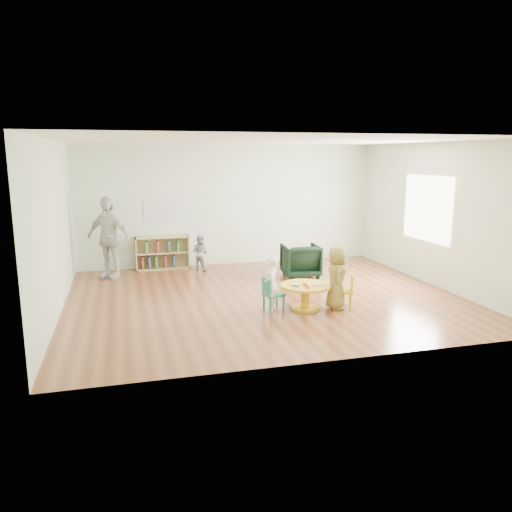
# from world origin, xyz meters

# --- Properties ---
(room) EXTENTS (7.10, 7.00, 2.80)m
(room) POSITION_xyz_m (0.01, 0.00, 1.89)
(room) COLOR brown
(room) RESTS_ON ground
(activity_table) EXTENTS (0.85, 0.85, 0.47)m
(activity_table) POSITION_xyz_m (0.47, -0.88, 0.29)
(activity_table) COLOR gold
(activity_table) RESTS_ON ground
(kid_chair_left) EXTENTS (0.35, 0.35, 0.57)m
(kid_chair_left) POSITION_xyz_m (-0.11, -0.83, 0.31)
(kid_chair_left) COLOR #178167
(kid_chair_left) RESTS_ON ground
(kid_chair_right) EXTENTS (0.42, 0.42, 0.59)m
(kid_chair_right) POSITION_xyz_m (1.16, -0.99, 0.32)
(kid_chair_right) COLOR gold
(kid_chair_right) RESTS_ON ground
(bookshelf) EXTENTS (1.20, 0.30, 0.75)m
(bookshelf) POSITION_xyz_m (-1.61, 2.86, 0.37)
(bookshelf) COLOR tan
(bookshelf) RESTS_ON ground
(alphabet_poster) EXTENTS (0.74, 0.01, 0.54)m
(alphabet_poster) POSITION_xyz_m (-1.60, 2.98, 1.35)
(alphabet_poster) COLOR white
(alphabet_poster) RESTS_ON ground
(armchair) EXTENTS (0.80, 0.82, 0.70)m
(armchair) POSITION_xyz_m (1.19, 1.32, 0.35)
(armchair) COLOR black
(armchair) RESTS_ON ground
(child_left) EXTENTS (0.33, 0.39, 0.93)m
(child_left) POSITION_xyz_m (-0.12, -0.86, 0.46)
(child_left) COLOR white
(child_left) RESTS_ON ground
(child_right) EXTENTS (0.46, 0.59, 1.07)m
(child_right) POSITION_xyz_m (0.98, -0.98, 0.53)
(child_right) COLOR gold
(child_right) RESTS_ON ground
(toddler) EXTENTS (0.49, 0.48, 0.80)m
(toddler) POSITION_xyz_m (-0.79, 2.49, 0.40)
(toddler) COLOR #1C1F47
(toddler) RESTS_ON ground
(adult_caretaker) EXTENTS (1.07, 0.91, 1.72)m
(adult_caretaker) POSITION_xyz_m (-2.75, 2.26, 0.86)
(adult_caretaker) COLOR silver
(adult_caretaker) RESTS_ON ground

